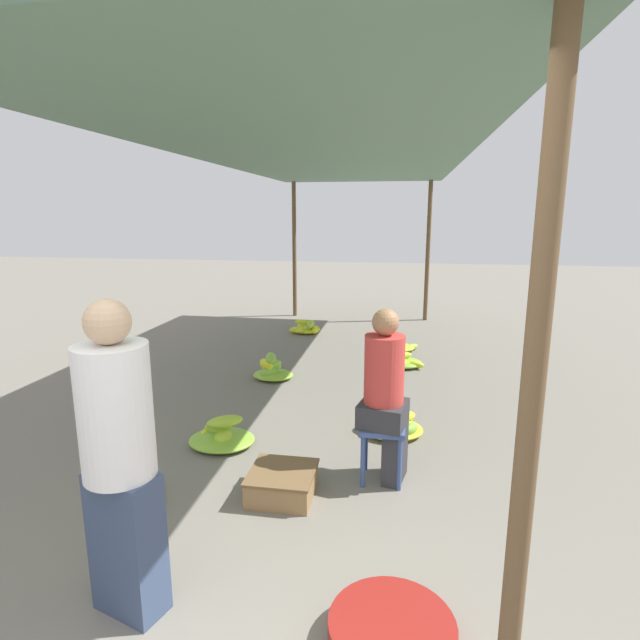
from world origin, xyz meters
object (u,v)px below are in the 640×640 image
Objects in this scene: basin_black at (392,633)px; vendor_seated at (386,393)px; stool at (382,436)px; banana_pile_right_1 at (401,361)px; banana_pile_right_2 at (395,347)px; banana_pile_left_0 at (134,487)px; crate_near at (282,483)px; banana_pile_left_3 at (306,328)px; vendor_foreground at (120,458)px; banana_pile_left_2 at (272,370)px; banana_pile_left_1 at (221,436)px; banana_pile_right_0 at (391,424)px.

vendor_seated is at bearing 93.77° from basin_black.
basin_black is at bearing -85.46° from stool.
banana_pile_right_2 is (-0.09, 0.78, -0.01)m from banana_pile_right_1.
crate_near is (1.07, 0.19, 0.02)m from banana_pile_left_0.
basin_black is 5.34m from banana_pile_right_2.
basin_black is 1.05× the size of banana_pile_right_1.
banana_pile_right_2 is at bearing -29.66° from banana_pile_left_3.
basin_black is (1.35, -0.01, -0.79)m from vendor_foreground.
banana_pile_right_2 is at bearing 96.54° from banana_pile_right_1.
banana_pile_left_2 reaches higher than banana_pile_right_2.
banana_pile_left_3 is (0.25, 5.23, 0.01)m from banana_pile_left_0.
crate_near is (0.52, 1.17, -0.76)m from vendor_foreground.
stool reaches higher than basin_black.
banana_pile_left_3 reaches higher than banana_pile_right_1.
banana_pile_left_1 is at bearing 166.39° from vendor_seated.
banana_pile_left_0 is 0.96m from banana_pile_left_1.
stool is 1.51m from banana_pile_left_1.
vendor_seated is 2.31× the size of banana_pile_right_1.
vendor_foreground is at bearing 179.58° from basin_black.
stool reaches higher than banana_pile_right_0.
stool is 0.77× the size of banana_pile_left_1.
vendor_foreground is 4.80m from banana_pile_right_1.
banana_pile_right_0 reaches higher than crate_near.
banana_pile_right_0 is at bearing 18.75° from banana_pile_left_1.
banana_pile_left_3 reaches higher than basin_black.
banana_pile_right_0 is 0.99× the size of banana_pile_right_1.
crate_near is at bearing -80.79° from banana_pile_left_3.
banana_pile_left_3 is (-0.30, 6.21, -0.77)m from vendor_foreground.
banana_pile_right_0 is (-0.07, 2.40, 0.02)m from basin_black.
vendor_foreground is at bearing -60.88° from banana_pile_left_0.
banana_pile_left_2 is at bearing -133.45° from banana_pile_right_2.
banana_pile_left_3 is 1.16× the size of crate_near.
banana_pile_right_0 is (1.82, 1.41, 0.01)m from banana_pile_left_0.
banana_pile_left_1 is 1.07× the size of banana_pile_left_3.
stool reaches higher than crate_near.
vendor_foreground is at bearing -86.27° from banana_pile_left_2.
vendor_seated is 1.07m from banana_pile_right_0.
vendor_seated is 1.63m from banana_pile_left_1.
vendor_seated is 3.59× the size of banana_pile_left_0.
banana_pile_left_1 is 1.58m from banana_pile_right_0.
banana_pile_right_0 is (1.50, 0.51, 0.00)m from banana_pile_left_1.
banana_pile_right_1 is (1.89, 3.56, -0.01)m from banana_pile_left_0.
vendor_seated is at bearing 11.72° from stool.
vendor_seated reaches higher than basin_black.
stool is at bearing -168.28° from vendor_seated.
banana_pile_right_1 is 1.24× the size of crate_near.
crate_near reaches higher than banana_pile_right_2.
banana_pile_right_1 is 0.87× the size of banana_pile_right_2.
basin_black is 0.91× the size of banana_pile_right_2.
vendor_foreground is 3.82m from banana_pile_left_2.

